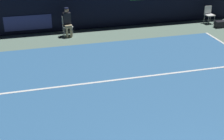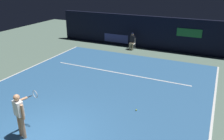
{
  "view_description": "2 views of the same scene",
  "coord_description": "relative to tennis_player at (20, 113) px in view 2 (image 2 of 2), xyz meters",
  "views": [
    {
      "loc": [
        -2.74,
        -2.83,
        5.03
      ],
      "look_at": [
        -0.38,
        6.05,
        0.72
      ],
      "focal_mm": 52.21,
      "sensor_mm": 36.0,
      "label": 1
    },
    {
      "loc": [
        5.13,
        -4.99,
        5.34
      ],
      "look_at": [
        0.34,
        5.1,
        0.84
      ],
      "focal_mm": 36.59,
      "sensor_mm": 36.0,
      "label": 2
    }
  ],
  "objects": [
    {
      "name": "ground_plane",
      "position": [
        0.67,
        4.93,
        -0.99
      ],
      "size": [
        32.17,
        32.17,
        0.0
      ],
      "primitive_type": "plane",
      "color": "slate"
    },
    {
      "name": "court_surface",
      "position": [
        0.67,
        4.93,
        -0.98
      ],
      "size": [
        11.02,
        11.39,
        0.01
      ],
      "primitive_type": "cube",
      "color": "#336699",
      "rests_on": "ground"
    },
    {
      "name": "line_sideline_left",
      "position": [
        6.13,
        4.93,
        -0.97
      ],
      "size": [
        0.1,
        11.39,
        0.01
      ],
      "primitive_type": "cube",
      "color": "white",
      "rests_on": "court_surface"
    },
    {
      "name": "line_sideline_right",
      "position": [
        -4.79,
        4.93,
        -0.97
      ],
      "size": [
        0.1,
        11.39,
        0.01
      ],
      "primitive_type": "cube",
      "color": "white",
      "rests_on": "court_surface"
    },
    {
      "name": "line_service",
      "position": [
        0.67,
        6.92,
        -0.97
      ],
      "size": [
        8.59,
        0.1,
        0.01
      ],
      "primitive_type": "cube",
      "color": "white",
      "rests_on": "court_surface"
    },
    {
      "name": "back_wall",
      "position": [
        0.67,
        12.86,
        0.31
      ],
      "size": [
        15.79,
        0.33,
        2.6
      ],
      "color": "black",
      "rests_on": "ground"
    },
    {
      "name": "tennis_player",
      "position": [
        0.0,
        0.0,
        0.0
      ],
      "size": [
        0.51,
        1.03,
        1.73
      ],
      "color": "tan",
      "rests_on": "ground"
    },
    {
      "name": "line_judge_on_chair",
      "position": [
        -0.34,
        11.93,
        -0.3
      ],
      "size": [
        0.46,
        0.55,
        1.32
      ],
      "color": "white",
      "rests_on": "ground"
    },
    {
      "name": "tennis_ball",
      "position": [
        3.11,
        3.38,
        -0.94
      ],
      "size": [
        0.07,
        0.07,
        0.07
      ],
      "primitive_type": "sphere",
      "color": "#CCE033",
      "rests_on": "court_surface"
    }
  ]
}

